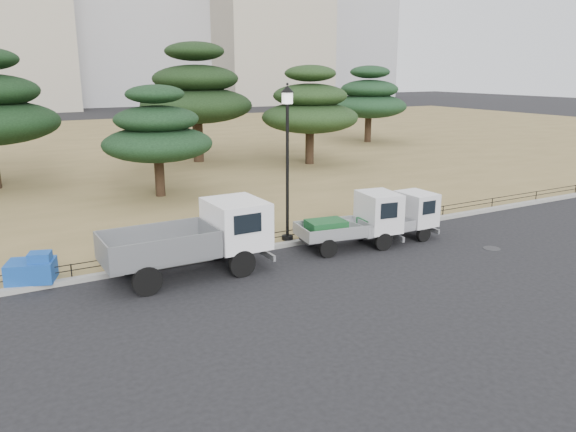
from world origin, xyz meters
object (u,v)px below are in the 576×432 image
tarp_pile (32,270)px  truck_kei_front (356,221)px  street_lamp (287,138)px  truck_large (196,236)px  truck_kei_rear (399,218)px

tarp_pile → truck_kei_front: bearing=-8.8°
truck_kei_front → tarp_pile: (-10.45, 1.61, -0.46)m
street_lamp → truck_large: bearing=-160.8°
street_lamp → tarp_pile: street_lamp is taller
truck_kei_front → truck_large: bearing=-173.7°
truck_kei_rear → tarp_pile: 12.46m
street_lamp → tarp_pile: size_ratio=3.55×
truck_kei_front → truck_kei_rear: 1.90m
truck_kei_rear → tarp_pile: (-12.34, 1.69, -0.36)m
truck_large → tarp_pile: (-4.55, 1.43, -0.72)m
truck_kei_front → street_lamp: street_lamp is taller
truck_large → street_lamp: 4.96m
street_lamp → truck_kei_front: bearing=-39.0°
truck_kei_front → street_lamp: 3.81m
truck_large → truck_kei_rear: truck_large is taller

